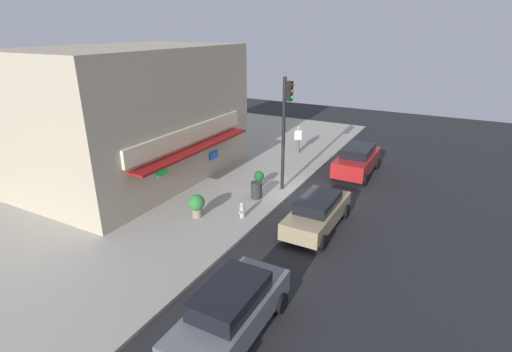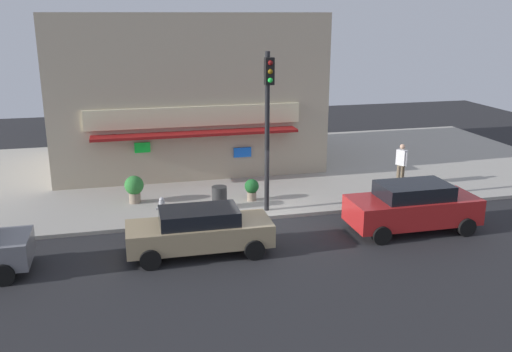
% 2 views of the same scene
% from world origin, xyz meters
% --- Properties ---
extents(ground_plane, '(49.06, 49.06, 0.00)m').
position_xyz_m(ground_plane, '(0.00, 0.00, 0.00)').
color(ground_plane, '#232326').
extents(sidewalk, '(32.70, 13.70, 0.14)m').
position_xyz_m(sidewalk, '(0.00, 6.85, 0.07)').
color(sidewalk, '#A39E93').
rests_on(sidewalk, ground_plane).
extents(corner_building, '(12.33, 8.37, 7.27)m').
position_xyz_m(corner_building, '(-1.94, 8.89, 3.77)').
color(corner_building, tan).
rests_on(corner_building, sidewalk).
extents(traffic_light, '(0.32, 0.58, 5.95)m').
position_xyz_m(traffic_light, '(0.13, 0.58, 3.91)').
color(traffic_light, black).
rests_on(traffic_light, sidewalk).
extents(fire_hydrant, '(0.47, 0.23, 0.76)m').
position_xyz_m(fire_hydrant, '(-3.80, 0.90, 0.50)').
color(fire_hydrant, '#B2B2B7').
rests_on(fire_hydrant, sidewalk).
extents(trash_can, '(0.58, 0.58, 0.86)m').
position_xyz_m(trash_can, '(-1.58, 1.34, 0.56)').
color(trash_can, '#2D2D2D').
rests_on(trash_can, sidewalk).
extents(pedestrian, '(0.50, 0.54, 1.83)m').
position_xyz_m(pedestrian, '(6.62, 2.44, 1.15)').
color(pedestrian, brown).
rests_on(pedestrian, sidewalk).
extents(potted_plant_by_doorway, '(0.75, 0.75, 1.10)m').
position_xyz_m(potted_plant_by_doorway, '(-4.73, 2.77, 0.78)').
color(potted_plant_by_doorway, gray).
rests_on(potted_plant_by_doorway, sidewalk).
extents(potted_plant_by_window, '(0.58, 0.58, 0.88)m').
position_xyz_m(potted_plant_by_window, '(-0.16, 1.95, 0.65)').
color(potted_plant_by_window, gray).
rests_on(potted_plant_by_window, sidewalk).
extents(parked_car_red, '(4.52, 2.09, 1.72)m').
position_xyz_m(parked_car_red, '(4.64, -2.18, 0.89)').
color(parked_car_red, '#AD1E1E').
rests_on(parked_car_red, ground_plane).
extents(parked_car_tan, '(4.56, 1.93, 1.50)m').
position_xyz_m(parked_car_tan, '(-2.88, -2.40, 0.79)').
color(parked_car_tan, '#9E8966').
rests_on(parked_car_tan, ground_plane).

